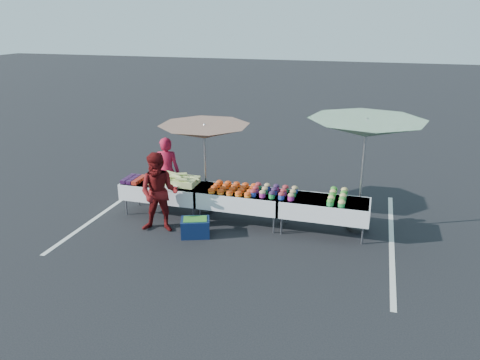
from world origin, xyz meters
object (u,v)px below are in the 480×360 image
(table_left, at_px, (164,190))
(vendor, at_px, (167,172))
(umbrella_left, at_px, (204,132))
(umbrella_right, at_px, (366,129))
(table_center, at_px, (240,198))
(table_right, at_px, (324,207))
(customer, at_px, (159,193))
(storage_bin, at_px, (195,227))

(table_left, bearing_deg, vendor, 106.87)
(umbrella_left, distance_m, umbrella_right, 3.45)
(table_center, height_order, vendor, vendor)
(table_right, relative_size, vendor, 1.12)
(table_left, height_order, umbrella_left, umbrella_left)
(table_center, distance_m, customer, 1.74)
(umbrella_left, bearing_deg, customer, -114.49)
(umbrella_left, distance_m, storage_bin, 2.13)
(table_right, bearing_deg, storage_bin, -160.81)
(table_right, height_order, umbrella_left, umbrella_left)
(customer, distance_m, umbrella_left, 1.71)
(customer, xyz_separation_m, umbrella_left, (0.56, 1.24, 1.03))
(table_right, relative_size, umbrella_right, 0.69)
(customer, bearing_deg, umbrella_left, 55.05)
(table_center, height_order, storage_bin, table_center)
(umbrella_left, bearing_deg, storage_bin, -79.73)
(vendor, xyz_separation_m, umbrella_right, (4.47, -0.15, 1.36))
(umbrella_left, bearing_deg, umbrella_right, 0.00)
(table_right, bearing_deg, umbrella_right, 29.74)
(customer, bearing_deg, table_right, 3.81)
(customer, relative_size, umbrella_right, 0.63)
(table_right, bearing_deg, vendor, 171.69)
(table_right, distance_m, storage_bin, 2.68)
(table_center, distance_m, table_right, 1.80)
(vendor, height_order, umbrella_right, umbrella_right)
(table_left, height_order, storage_bin, table_left)
(table_left, relative_size, table_right, 1.00)
(table_center, distance_m, umbrella_right, 3.00)
(umbrella_right, distance_m, storage_bin, 3.98)
(table_center, xyz_separation_m, umbrella_left, (-0.94, 0.40, 1.30))
(table_center, bearing_deg, customer, -150.77)
(table_left, xyz_separation_m, customer, (0.30, -0.84, 0.27))
(table_left, distance_m, customer, 0.93)
(umbrella_left, height_order, umbrella_right, umbrella_right)
(table_right, distance_m, vendor, 3.81)
(table_right, bearing_deg, table_center, 180.00)
(storage_bin, bearing_deg, customer, 157.49)
(customer, relative_size, umbrella_left, 0.65)
(customer, bearing_deg, storage_bin, -12.77)
(umbrella_left, relative_size, umbrella_right, 0.96)
(table_left, bearing_deg, customer, -70.39)
(customer, distance_m, storage_bin, 1.03)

